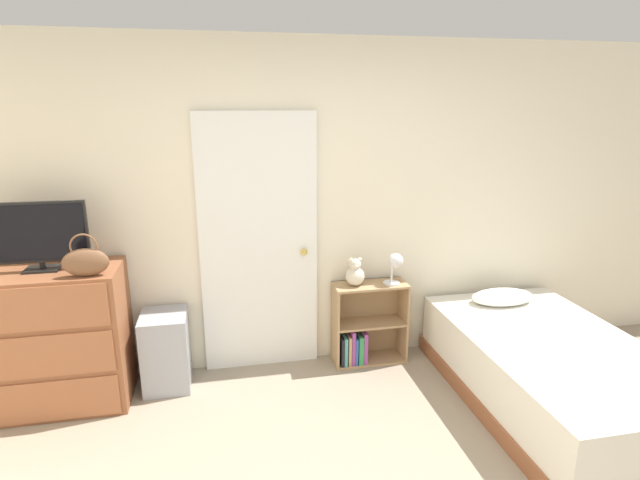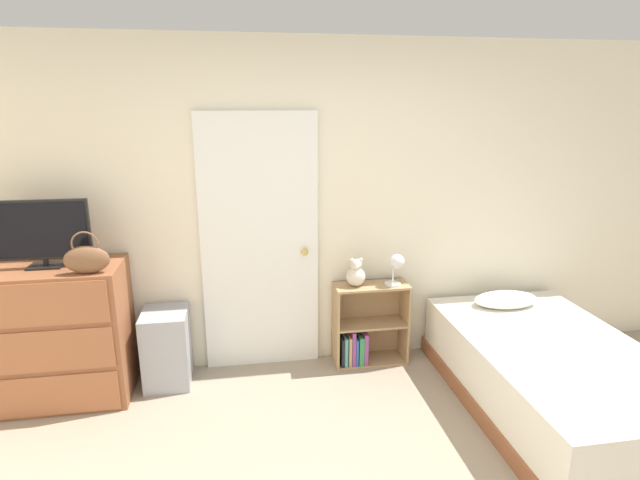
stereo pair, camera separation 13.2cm
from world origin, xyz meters
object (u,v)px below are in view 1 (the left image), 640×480
at_px(handbag, 85,262).
at_px(bed, 552,372).
at_px(bookshelf, 363,330).
at_px(tv, 38,235).
at_px(dresser, 58,338).
at_px(storage_bin, 166,350).
at_px(teddy_bear, 355,273).
at_px(desk_lamp, 395,263).

height_order(handbag, bed, handbag).
bearing_deg(bookshelf, tv, -176.57).
relative_size(tv, bed, 0.32).
bearing_deg(dresser, tv, 157.06).
relative_size(tv, bookshelf, 0.93).
xyz_separation_m(storage_bin, teddy_bear, (1.47, 0.06, 0.48)).
xyz_separation_m(dresser, desk_lamp, (2.49, 0.10, 0.35)).
bearing_deg(dresser, handbag, -31.25).
xyz_separation_m(tv, desk_lamp, (2.52, 0.09, -0.39)).
relative_size(tv, teddy_bear, 2.70).
distance_m(dresser, bed, 3.47).
relative_size(handbag, storage_bin, 0.50).
bearing_deg(desk_lamp, bookshelf, 168.88).
distance_m(tv, desk_lamp, 2.55).
distance_m(storage_bin, teddy_bear, 1.55).
distance_m(storage_bin, desk_lamp, 1.87).
relative_size(tv, desk_lamp, 2.44).
xyz_separation_m(bookshelf, bed, (1.13, -0.85, -0.03)).
bearing_deg(dresser, bookshelf, 3.78).
height_order(handbag, teddy_bear, handbag).
height_order(teddy_bear, bed, teddy_bear).
distance_m(tv, storage_bin, 1.20).
bearing_deg(teddy_bear, desk_lamp, -7.13).
height_order(dresser, handbag, handbag).
bearing_deg(desk_lamp, dresser, -177.63).
bearing_deg(desk_lamp, storage_bin, -179.23).
relative_size(dresser, handbag, 3.46).
distance_m(dresser, bookshelf, 2.27).
bearing_deg(bookshelf, teddy_bear, -175.55).
distance_m(tv, bookshelf, 2.48).
xyz_separation_m(handbag, bed, (3.10, -0.52, -0.85)).
relative_size(teddy_bear, bed, 0.12).
bearing_deg(bed, storage_bin, 163.79).
bearing_deg(teddy_bear, handbag, -170.36).
distance_m(dresser, teddy_bear, 2.19).
distance_m(dresser, handbag, 0.69).
relative_size(tv, handbag, 2.18).
bearing_deg(tv, dresser, -22.94).
bearing_deg(handbag, teddy_bear, 9.64).
bearing_deg(tv, desk_lamp, 2.06).
relative_size(dresser, teddy_bear, 4.29).
bearing_deg(storage_bin, tv, -174.77).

